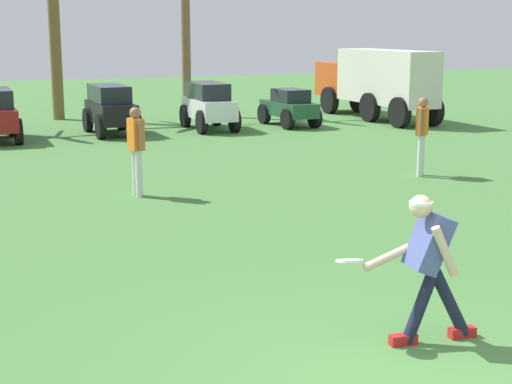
% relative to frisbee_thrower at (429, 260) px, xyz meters
% --- Properties ---
extents(frisbee_thrower, '(1.08, 0.54, 1.42)m').
position_rel_frisbee_thrower_xyz_m(frisbee_thrower, '(0.00, 0.00, 0.00)').
color(frisbee_thrower, '#191E38').
rests_on(frisbee_thrower, ground_plane).
extents(frisbee_in_flight, '(0.32, 0.32, 0.08)m').
position_rel_frisbee_thrower_xyz_m(frisbee_in_flight, '(-0.68, 0.28, 0.00)').
color(frisbee_in_flight, white).
extents(teammate_near_sideline, '(0.39, 0.41, 1.56)m').
position_rel_frisbee_thrower_xyz_m(teammate_near_sideline, '(4.82, 7.07, 0.14)').
color(teammate_near_sideline, silver).
rests_on(teammate_near_sideline, ground_plane).
extents(teammate_deep, '(0.24, 0.50, 1.56)m').
position_rel_frisbee_thrower_xyz_m(teammate_deep, '(-0.83, 7.40, 0.14)').
color(teammate_deep, silver).
rests_on(teammate_deep, ground_plane).
extents(parked_car_slot_c, '(1.16, 2.41, 1.34)m').
position_rel_frisbee_thrower_xyz_m(parked_car_slot_c, '(0.56, 15.61, -0.08)').
color(parked_car_slot_c, black).
rests_on(parked_car_slot_c, ground_plane).
extents(parked_car_slot_d, '(1.23, 2.44, 1.34)m').
position_rel_frisbee_thrower_xyz_m(parked_car_slot_d, '(3.38, 15.51, -0.08)').
color(parked_car_slot_d, silver).
rests_on(parked_car_slot_d, ground_plane).
extents(parked_car_slot_e, '(1.17, 2.24, 1.10)m').
position_rel_frisbee_thrower_xyz_m(parked_car_slot_e, '(5.87, 15.36, -0.23)').
color(parked_car_slot_e, '#235133').
rests_on(parked_car_slot_e, ground_plane).
extents(box_truck, '(1.42, 5.91, 2.20)m').
position_rel_frisbee_thrower_xyz_m(box_truck, '(9.20, 15.89, 0.43)').
color(box_truck, '#CC4C19').
rests_on(box_truck, ground_plane).
extents(palm_tree_right_of_centre, '(3.79, 3.57, 5.93)m').
position_rel_frisbee_thrower_xyz_m(palm_tree_right_of_centre, '(-0.19, 19.76, 2.71)').
color(palm_tree_right_of_centre, brown).
rests_on(palm_tree_right_of_centre, ground_plane).
extents(palm_tree_far_right, '(2.80, 3.08, 5.87)m').
position_rel_frisbee_thrower_xyz_m(palm_tree_far_right, '(3.94, 19.26, 2.73)').
color(palm_tree_far_right, brown).
rests_on(palm_tree_far_right, ground_plane).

